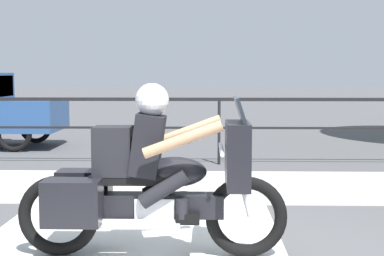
% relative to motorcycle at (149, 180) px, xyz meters
% --- Properties ---
extents(sidewalk_band, '(44.00, 2.40, 0.01)m').
position_rel_motorcycle_xyz_m(sidewalk_band, '(0.71, 3.21, -0.67)').
color(sidewalk_band, '#B7B2A8').
rests_on(sidewalk_band, ground).
extents(fence_railing, '(36.00, 0.05, 1.17)m').
position_rel_motorcycle_xyz_m(fence_railing, '(0.71, 5.18, 0.24)').
color(fence_railing, black).
rests_on(fence_railing, ground).
extents(motorcycle, '(2.35, 0.76, 1.52)m').
position_rel_motorcycle_xyz_m(motorcycle, '(0.00, 0.00, 0.00)').
color(motorcycle, black).
rests_on(motorcycle, ground).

